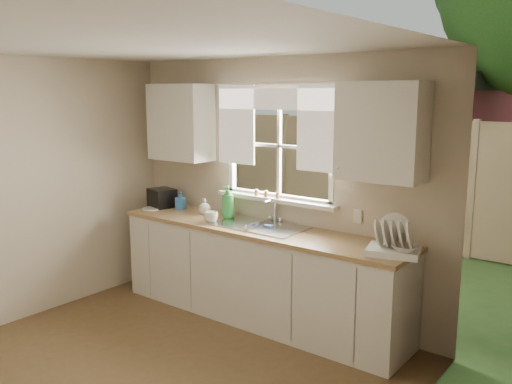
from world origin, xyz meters
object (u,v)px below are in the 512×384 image
Objects in this scene: dish_rack at (394,244)px; soap_bottle_a at (228,202)px; black_appliance at (162,198)px; cup at (211,217)px.

dish_rack is 1.84m from soap_bottle_a.
cup is at bearing 2.06° from black_appliance.
cup is (-0.01, -0.24, -0.12)m from soap_bottle_a.
black_appliance is (-2.78, 0.12, 0.02)m from dish_rack.
black_appliance is (-0.93, 0.21, 0.05)m from cup.
dish_rack reaches higher than cup.
dish_rack is 1.39× the size of soap_bottle_a.
soap_bottle_a is 0.94m from black_appliance.
dish_rack is at bearing 12.39° from black_appliance.
black_appliance is at bearing -166.25° from soap_bottle_a.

